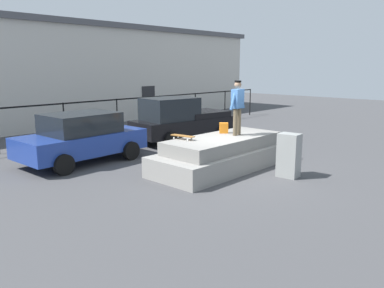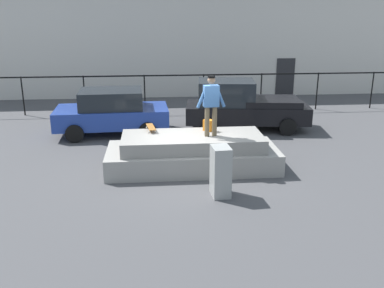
# 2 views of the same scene
# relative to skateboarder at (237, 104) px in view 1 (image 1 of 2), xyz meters

# --- Properties ---
(ground_plane) EXTENTS (60.00, 60.00, 0.00)m
(ground_plane) POSITION_rel_skateboarder_xyz_m (-0.68, -0.18, -2.02)
(ground_plane) COLOR #424244
(concrete_ledge) EXTENTS (5.00, 2.03, 1.02)m
(concrete_ledge) POSITION_rel_skateboarder_xyz_m (-0.52, 0.12, -1.56)
(concrete_ledge) COLOR gray
(concrete_ledge) RESTS_ON ground_plane
(skateboarder) EXTENTS (0.85, 0.28, 1.74)m
(skateboarder) POSITION_rel_skateboarder_xyz_m (0.00, 0.00, 0.00)
(skateboarder) COLOR brown
(skateboarder) RESTS_ON concrete_ledge
(skateboard) EXTENTS (0.31, 0.81, 0.12)m
(skateboard) POSITION_rel_skateboarder_xyz_m (-1.72, 0.75, -0.91)
(skateboard) COLOR brown
(skateboard) RESTS_ON concrete_ledge
(backpack) EXTENTS (0.34, 0.34, 0.34)m
(backpack) POSITION_rel_skateboarder_xyz_m (0.01, 0.54, -0.83)
(backpack) COLOR orange
(backpack) RESTS_ON concrete_ledge
(car_blue_sedan_near) EXTENTS (4.23, 2.34, 1.67)m
(car_blue_sedan_near) POSITION_rel_skateboarder_xyz_m (-3.19, 4.10, -1.17)
(car_blue_sedan_near) COLOR navy
(car_blue_sedan_near) RESTS_ON ground_plane
(car_black_pickup_mid) EXTENTS (4.89, 2.44, 1.90)m
(car_black_pickup_mid) POSITION_rel_skateboarder_xyz_m (1.82, 4.32, -1.09)
(car_black_pickup_mid) COLOR black
(car_black_pickup_mid) RESTS_ON ground_plane
(utility_box) EXTENTS (0.49, 0.63, 1.29)m
(utility_box) POSITION_rel_skateboarder_xyz_m (0.01, -1.89, -1.38)
(utility_box) COLOR gray
(utility_box) RESTS_ON ground_plane
(fence_row) EXTENTS (24.06, 0.06, 1.72)m
(fence_row) POSITION_rel_skateboarder_xyz_m (-0.68, 7.40, -0.76)
(fence_row) COLOR black
(fence_row) RESTS_ON ground_plane
(warehouse_building) EXTENTS (31.59, 6.81, 5.58)m
(warehouse_building) POSITION_rel_skateboarder_xyz_m (-0.68, 14.15, 0.78)
(warehouse_building) COLOR beige
(warehouse_building) RESTS_ON ground_plane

